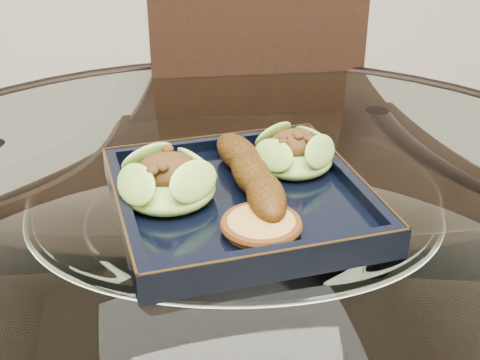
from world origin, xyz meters
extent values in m
cylinder|color=white|center=(0.00, 0.00, 0.76)|extent=(1.10, 1.10, 0.01)
torus|color=black|center=(0.00, 0.00, 0.76)|extent=(1.13, 1.13, 0.02)
cylinder|color=black|center=(0.28, 0.28, 0.38)|extent=(0.04, 0.04, 0.75)
cylinder|color=black|center=(-0.28, 0.28, 0.38)|extent=(0.04, 0.04, 0.75)
cube|color=black|center=(0.13, 0.31, 0.44)|extent=(0.42, 0.42, 0.04)
cube|color=black|center=(0.14, 0.48, 0.69)|extent=(0.37, 0.06, 0.43)
cylinder|color=black|center=(-0.02, 0.49, 0.21)|extent=(0.03, 0.03, 0.42)
cylinder|color=black|center=(0.31, 0.46, 0.21)|extent=(0.03, 0.03, 0.42)
cube|color=black|center=(0.01, 0.03, 0.77)|extent=(0.29, 0.29, 0.02)
ellipsoid|color=olive|center=(-0.07, 0.04, 0.80)|extent=(0.12, 0.12, 0.04)
ellipsoid|color=olive|center=(0.09, 0.08, 0.80)|extent=(0.11, 0.11, 0.03)
ellipsoid|color=#573009|center=(0.03, 0.04, 0.80)|extent=(0.05, 0.20, 0.04)
cylinder|color=#AD8639|center=(0.02, -0.05, 0.79)|extent=(0.09, 0.09, 0.01)
camera|label=1|loc=(-0.12, -0.60, 1.15)|focal=50.00mm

